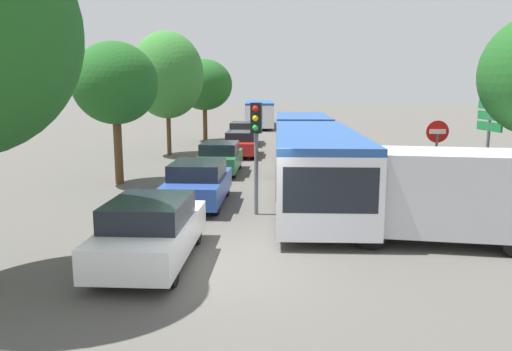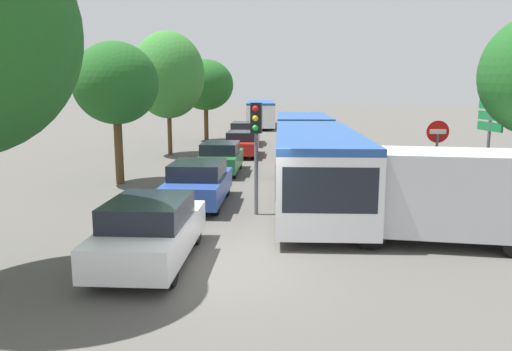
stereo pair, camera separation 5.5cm
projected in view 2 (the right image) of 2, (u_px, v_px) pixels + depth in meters
The scene contains 15 objects.
ground_plane at pixel (231, 269), 10.70m from camera, with size 200.00×200.00×0.00m, color #4F4C47.
articulated_bus at pixel (309, 150), 19.57m from camera, with size 2.92×16.75×2.48m.
city_bus_rear at pixel (260, 112), 48.68m from camera, with size 3.26×11.48×2.44m.
queued_car_white at pixel (150, 230), 11.02m from camera, with size 1.80×4.20×1.45m.
queued_car_blue at pixel (198, 183), 16.46m from camera, with size 1.80×4.18×1.45m.
queued_car_green at pixel (221, 158), 22.50m from camera, with size 1.74×4.05×1.40m.
queued_car_red at pixel (242, 144), 28.08m from camera, with size 1.73×4.03×1.40m.
queued_car_tan at pixel (245, 133), 33.81m from camera, with size 1.87×4.35×1.51m.
white_van at pixel (447, 194), 12.32m from camera, with size 5.18×2.49×2.31m.
traffic_light at pixel (256, 133), 14.86m from camera, with size 0.34×0.38×3.40m.
no_entry_sign at pixel (437, 150), 15.79m from camera, with size 0.70×0.08×2.82m.
direction_sign_post at pixel (490, 128), 15.81m from camera, with size 0.27×1.39×3.60m.
tree_left_mid at pixel (116, 84), 19.47m from camera, with size 3.33×3.33×5.61m.
tree_left_far at pixel (168, 75), 27.74m from camera, with size 4.06×4.06×6.90m.
tree_left_distant at pixel (204, 86), 35.31m from camera, with size 3.94×3.94×5.79m.
Camera 2 is at (1.24, -10.12, 3.87)m, focal length 35.00 mm.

